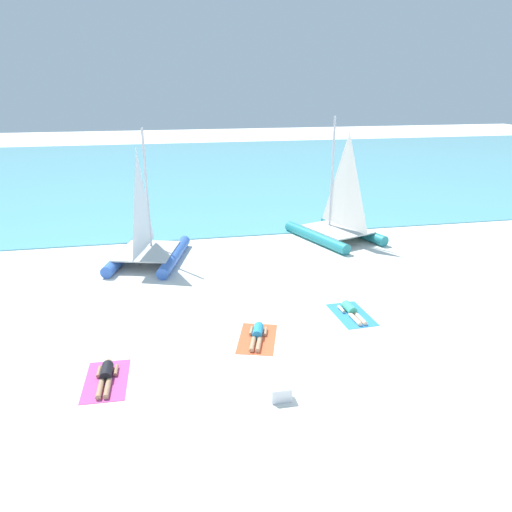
{
  "coord_description": "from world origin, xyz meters",
  "views": [
    {
      "loc": [
        -3.42,
        -11.71,
        7.38
      ],
      "look_at": [
        0.0,
        5.09,
        1.2
      ],
      "focal_mm": 34.08,
      "sensor_mm": 36.0,
      "label": 1
    }
  ],
  "objects_px": {
    "sunbather_right": "(351,310)",
    "cooler_box": "(280,393)",
    "sunbather_left": "(106,375)",
    "towel_left": "(106,381)",
    "towel_middle": "(257,339)",
    "sailboat_teal": "(337,222)",
    "sailboat_blue": "(147,243)",
    "sunbather_middle": "(257,334)",
    "towel_right": "(352,315)"
  },
  "relations": [
    {
      "from": "sailboat_blue",
      "to": "sunbather_middle",
      "type": "bearing_deg",
      "value": -50.62
    },
    {
      "from": "sunbather_left",
      "to": "sunbather_right",
      "type": "xyz_separation_m",
      "value": [
        7.74,
        2.31,
        0.0
      ]
    },
    {
      "from": "sunbather_left",
      "to": "towel_left",
      "type": "bearing_deg",
      "value": -90.0
    },
    {
      "from": "sunbather_left",
      "to": "towel_middle",
      "type": "relative_size",
      "value": 0.82
    },
    {
      "from": "sunbather_middle",
      "to": "towel_right",
      "type": "distance_m",
      "value": 3.52
    },
    {
      "from": "sunbather_right",
      "to": "sailboat_teal",
      "type": "bearing_deg",
      "value": 70.1
    },
    {
      "from": "sailboat_teal",
      "to": "towel_left",
      "type": "height_order",
      "value": "sailboat_teal"
    },
    {
      "from": "towel_left",
      "to": "cooler_box",
      "type": "xyz_separation_m",
      "value": [
        4.27,
        -1.66,
        0.17
      ]
    },
    {
      "from": "towel_right",
      "to": "cooler_box",
      "type": "xyz_separation_m",
      "value": [
        -3.47,
        -3.98,
        0.17
      ]
    },
    {
      "from": "sailboat_teal",
      "to": "sunbather_right",
      "type": "relative_size",
      "value": 3.75
    },
    {
      "from": "towel_middle",
      "to": "towel_right",
      "type": "distance_m",
      "value": 3.56
    },
    {
      "from": "towel_right",
      "to": "sunbather_right",
      "type": "relative_size",
      "value": 1.21
    },
    {
      "from": "sailboat_blue",
      "to": "cooler_box",
      "type": "xyz_separation_m",
      "value": [
        3.23,
        -10.53,
        -0.66
      ]
    },
    {
      "from": "sunbather_right",
      "to": "cooler_box",
      "type": "relative_size",
      "value": 3.13
    },
    {
      "from": "sailboat_teal",
      "to": "sunbather_right",
      "type": "bearing_deg",
      "value": -126.78
    },
    {
      "from": "sailboat_blue",
      "to": "sailboat_teal",
      "type": "height_order",
      "value": "sailboat_teal"
    },
    {
      "from": "towel_middle",
      "to": "cooler_box",
      "type": "relative_size",
      "value": 3.8
    },
    {
      "from": "sunbather_right",
      "to": "sailboat_blue",
      "type": "bearing_deg",
      "value": 133.01
    },
    {
      "from": "sailboat_blue",
      "to": "sunbather_middle",
      "type": "height_order",
      "value": "sailboat_blue"
    },
    {
      "from": "towel_right",
      "to": "cooler_box",
      "type": "distance_m",
      "value": 5.28
    },
    {
      "from": "towel_left",
      "to": "cooler_box",
      "type": "distance_m",
      "value": 4.59
    },
    {
      "from": "sailboat_teal",
      "to": "towel_middle",
      "type": "distance_m",
      "value": 10.72
    },
    {
      "from": "towel_left",
      "to": "towel_right",
      "type": "distance_m",
      "value": 8.09
    },
    {
      "from": "sunbather_middle",
      "to": "towel_left",
      "type": "bearing_deg",
      "value": -144.37
    },
    {
      "from": "sailboat_blue",
      "to": "sailboat_teal",
      "type": "relative_size",
      "value": 0.96
    },
    {
      "from": "sailboat_teal",
      "to": "towel_right",
      "type": "xyz_separation_m",
      "value": [
        -2.42,
        -7.99,
        -0.87
      ]
    },
    {
      "from": "towel_right",
      "to": "cooler_box",
      "type": "relative_size",
      "value": 3.8
    },
    {
      "from": "cooler_box",
      "to": "sunbather_left",
      "type": "bearing_deg",
      "value": 157.97
    },
    {
      "from": "towel_right",
      "to": "sunbather_right",
      "type": "bearing_deg",
      "value": 92.91
    },
    {
      "from": "sunbather_right",
      "to": "cooler_box",
      "type": "bearing_deg",
      "value": -133.54
    },
    {
      "from": "cooler_box",
      "to": "sunbather_middle",
      "type": "bearing_deg",
      "value": 88.81
    },
    {
      "from": "towel_right",
      "to": "towel_middle",
      "type": "bearing_deg",
      "value": -164.58
    },
    {
      "from": "sunbather_middle",
      "to": "sunbather_left",
      "type": "bearing_deg",
      "value": -145.16
    },
    {
      "from": "towel_left",
      "to": "towel_middle",
      "type": "height_order",
      "value": "same"
    },
    {
      "from": "towel_middle",
      "to": "sunbather_right",
      "type": "bearing_deg",
      "value": 16.47
    },
    {
      "from": "sunbather_left",
      "to": "towel_right",
      "type": "bearing_deg",
      "value": 18.13
    },
    {
      "from": "cooler_box",
      "to": "towel_middle",
      "type": "bearing_deg",
      "value": 89.17
    },
    {
      "from": "towel_middle",
      "to": "towel_right",
      "type": "bearing_deg",
      "value": 15.42
    },
    {
      "from": "towel_left",
      "to": "sunbather_right",
      "type": "xyz_separation_m",
      "value": [
        7.74,
        2.38,
        0.13
      ]
    },
    {
      "from": "sunbather_left",
      "to": "sailboat_teal",
      "type": "bearing_deg",
      "value": 47.16
    },
    {
      "from": "sunbather_left",
      "to": "cooler_box",
      "type": "relative_size",
      "value": 3.13
    },
    {
      "from": "sunbather_left",
      "to": "sunbather_right",
      "type": "height_order",
      "value": "same"
    },
    {
      "from": "sailboat_teal",
      "to": "cooler_box",
      "type": "height_order",
      "value": "sailboat_teal"
    },
    {
      "from": "cooler_box",
      "to": "sailboat_teal",
      "type": "bearing_deg",
      "value": 63.8
    },
    {
      "from": "sailboat_teal",
      "to": "cooler_box",
      "type": "distance_m",
      "value": 13.36
    },
    {
      "from": "towel_middle",
      "to": "towel_left",
      "type": "bearing_deg",
      "value": -162.41
    },
    {
      "from": "towel_left",
      "to": "cooler_box",
      "type": "relative_size",
      "value": 3.8
    },
    {
      "from": "sailboat_blue",
      "to": "towel_right",
      "type": "distance_m",
      "value": 9.42
    },
    {
      "from": "towel_right",
      "to": "sunbather_left",
      "type": "bearing_deg",
      "value": -163.81
    },
    {
      "from": "sunbather_left",
      "to": "towel_right",
      "type": "xyz_separation_m",
      "value": [
        7.74,
        2.25,
        -0.13
      ]
    }
  ]
}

